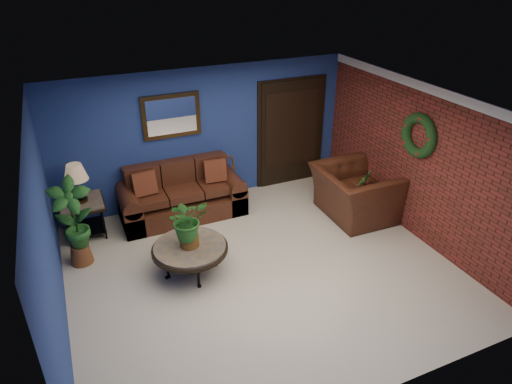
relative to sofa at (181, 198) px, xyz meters
name	(u,v)px	position (x,y,z in m)	size (l,w,h in m)	color
floor	(262,269)	(0.64, -2.08, -0.32)	(5.50, 5.50, 0.00)	beige
wall_back	(205,136)	(0.64, 0.42, 0.93)	(5.50, 0.04, 2.50)	navy
wall_left	(47,241)	(-2.11, -2.08, 0.93)	(0.04, 5.00, 2.50)	navy
wall_right_brick	(419,163)	(3.39, -2.08, 0.93)	(0.04, 5.00, 2.50)	maroon
ceiling	(263,108)	(0.64, -2.08, 2.18)	(5.50, 5.00, 0.02)	white
crown_molding	(431,90)	(3.36, -2.08, 2.11)	(0.03, 5.00, 0.14)	white
wall_mirror	(171,116)	(0.04, 0.38, 1.40)	(1.02, 0.06, 0.77)	#3E2913
closet_door	(291,133)	(2.39, 0.39, 0.73)	(1.44, 0.06, 2.18)	black
wreath	(419,136)	(3.33, -2.03, 1.38)	(0.72, 0.72, 0.16)	black
sofa	(181,198)	(0.00, 0.00, 0.00)	(2.16, 0.93, 0.97)	#472214
coffee_table	(190,249)	(-0.34, -1.73, 0.10)	(1.11, 1.11, 0.48)	#4B4641
end_table	(83,209)	(-1.66, -0.03, 0.17)	(0.70, 0.70, 0.64)	#4B4641
table_lamp	(76,179)	(-1.66, -0.03, 0.73)	(0.38, 0.38, 0.63)	#3E2913
side_chair	(230,177)	(0.95, 0.04, 0.20)	(0.47, 0.47, 0.92)	#5A3019
armchair	(354,193)	(2.79, -1.29, 0.13)	(1.36, 1.19, 0.89)	#472214
coffee_plant	(188,221)	(-0.34, -1.73, 0.57)	(0.61, 0.54, 0.76)	brown
floor_plant	(361,190)	(2.99, -1.23, 0.12)	(0.38, 0.31, 0.84)	brown
tall_plant	(74,220)	(-1.81, -0.82, 0.44)	(0.67, 0.51, 1.41)	brown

